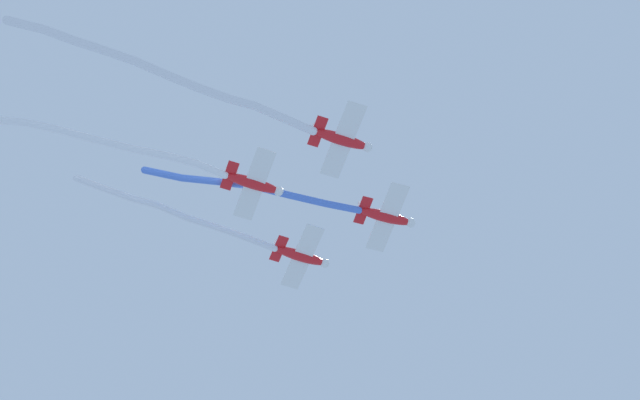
{
  "coord_description": "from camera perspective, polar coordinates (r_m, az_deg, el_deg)",
  "views": [
    {
      "loc": [
        -37.05,
        22.59,
        6.23
      ],
      "look_at": [
        -5.04,
        -0.51,
        69.51
      ],
      "focal_mm": 45.13,
      "sensor_mm": 36.0,
      "label": 1
    }
  ],
  "objects": [
    {
      "name": "smoke_trail_left_wing",
      "position": [
        78.37,
        -10.29,
        -0.88
      ],
      "size": [
        7.74,
        19.43,
        5.01
      ],
      "color": "white"
    },
    {
      "name": "airplane_slot",
      "position": [
        73.78,
        -4.7,
        1.17
      ],
      "size": [
        7.85,
        6.0,
        1.94
      ],
      "rotation": [
        0.0,
        0.0,
        4.43
      ],
      "color": "red"
    },
    {
      "name": "airplane_lead",
      "position": [
        75.96,
        4.75,
        -1.2
      ],
      "size": [
        7.81,
        6.0,
        1.94
      ],
      "rotation": [
        0.0,
        0.0,
        4.38
      ],
      "color": "red"
    },
    {
      "name": "smoke_trail_lead",
      "position": [
        74.66,
        -4.79,
        0.78
      ],
      "size": [
        9.39,
        18.93,
        2.14
      ],
      "color": "#4C75DB"
    },
    {
      "name": "airplane_left_wing",
      "position": [
        77.82,
        -1.3,
        -4.01
      ],
      "size": [
        7.85,
        5.99,
        1.94
      ],
      "rotation": [
        0.0,
        0.0,
        4.45
      ],
      "color": "red"
    },
    {
      "name": "smoke_trail_slot",
      "position": [
        75.13,
        -15.94,
        4.12
      ],
      "size": [
        10.67,
        23.43,
        2.22
      ],
      "color": "white"
    },
    {
      "name": "smoke_trail_right_wing",
      "position": [
        70.9,
        -10.85,
        8.71
      ],
      "size": [
        7.63,
        27.11,
        1.85
      ],
      "color": "white"
    },
    {
      "name": "airplane_right_wing",
      "position": [
        71.9,
        1.61,
        4.31
      ],
      "size": [
        7.84,
        6.0,
        1.94
      ],
      "rotation": [
        0.0,
        0.0,
        4.42
      ],
      "color": "red"
    }
  ]
}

